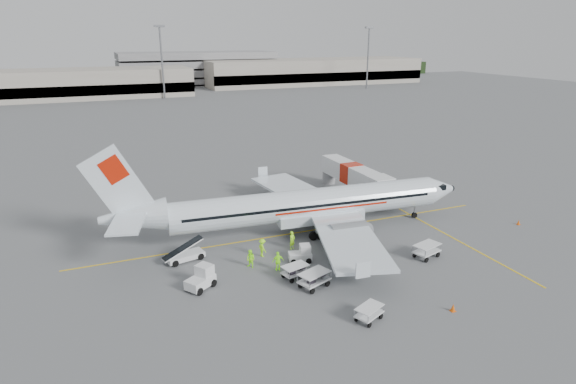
% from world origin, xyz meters
% --- Properties ---
extents(ground, '(360.00, 360.00, 0.00)m').
position_xyz_m(ground, '(0.00, 0.00, 0.00)').
color(ground, '#56595B').
extents(stripe_lead, '(44.00, 0.20, 0.01)m').
position_xyz_m(stripe_lead, '(0.00, 0.00, 0.01)').
color(stripe_lead, yellow).
rests_on(stripe_lead, ground).
extents(stripe_cross, '(0.20, 20.00, 0.01)m').
position_xyz_m(stripe_cross, '(14.00, -8.00, 0.01)').
color(stripe_cross, yellow).
rests_on(stripe_cross, ground).
extents(terminal_west, '(110.00, 22.00, 9.00)m').
position_xyz_m(terminal_west, '(-40.00, 130.00, 4.50)').
color(terminal_west, gray).
rests_on(terminal_west, ground).
extents(terminal_east, '(90.00, 26.00, 10.00)m').
position_xyz_m(terminal_east, '(70.00, 145.00, 5.00)').
color(terminal_east, gray).
rests_on(terminal_east, ground).
extents(parking_garage, '(62.00, 24.00, 14.00)m').
position_xyz_m(parking_garage, '(25.00, 160.00, 7.00)').
color(parking_garage, slate).
rests_on(parking_garage, ground).
extents(treeline, '(300.00, 3.00, 6.00)m').
position_xyz_m(treeline, '(0.00, 175.00, 3.00)').
color(treeline, black).
rests_on(treeline, ground).
extents(mast_center, '(3.20, 1.20, 22.00)m').
position_xyz_m(mast_center, '(5.00, 118.00, 11.00)').
color(mast_center, slate).
rests_on(mast_center, ground).
extents(mast_east, '(3.20, 1.20, 22.00)m').
position_xyz_m(mast_east, '(80.00, 118.00, 11.00)').
color(mast_east, slate).
rests_on(mast_east, ground).
extents(aircraft, '(38.92, 31.59, 10.15)m').
position_xyz_m(aircraft, '(1.41, -0.13, 5.08)').
color(aircraft, white).
rests_on(aircraft, ground).
extents(jet_bridge, '(3.29, 15.46, 4.04)m').
position_xyz_m(jet_bridge, '(11.27, 8.57, 2.02)').
color(jet_bridge, silver).
rests_on(jet_bridge, ground).
extents(belt_loader, '(4.74, 2.64, 2.42)m').
position_xyz_m(belt_loader, '(-11.61, -2.00, 1.21)').
color(belt_loader, silver).
rests_on(belt_loader, ground).
extents(tug_fore, '(2.21, 1.67, 1.51)m').
position_xyz_m(tug_fore, '(3.65, -4.22, 0.76)').
color(tug_fore, silver).
rests_on(tug_fore, ground).
extents(tug_mid, '(2.22, 1.60, 1.55)m').
position_xyz_m(tug_mid, '(-2.18, -6.09, 0.77)').
color(tug_mid, silver).
rests_on(tug_mid, ground).
extents(tug_aft, '(2.71, 2.45, 1.83)m').
position_xyz_m(tug_aft, '(-11.45, -7.49, 0.91)').
color(tug_aft, silver).
rests_on(tug_aft, ground).
extents(cart_loaded_a, '(2.89, 2.29, 1.32)m').
position_xyz_m(cart_loaded_a, '(-3.01, -10.76, 0.66)').
color(cart_loaded_a, silver).
rests_on(cart_loaded_a, ground).
extents(cart_loaded_b, '(2.42, 1.77, 1.13)m').
position_xyz_m(cart_loaded_b, '(-3.79, -8.74, 0.57)').
color(cart_loaded_b, silver).
rests_on(cart_loaded_b, ground).
extents(cart_empty_a, '(2.41, 1.99, 1.09)m').
position_xyz_m(cart_empty_a, '(-1.44, -16.49, 0.54)').
color(cart_empty_a, silver).
rests_on(cart_empty_a, ground).
extents(cart_empty_b, '(2.78, 2.09, 1.29)m').
position_xyz_m(cart_empty_b, '(8.76, -9.71, 0.64)').
color(cart_empty_b, silver).
rests_on(cart_empty_b, ground).
extents(cone_nose, '(0.34, 0.34, 0.55)m').
position_xyz_m(cone_nose, '(22.89, -6.95, 0.28)').
color(cone_nose, '#EB5708').
rests_on(cone_nose, ground).
extents(cone_port, '(0.39, 0.39, 0.63)m').
position_xyz_m(cone_port, '(-4.37, 10.99, 0.31)').
color(cone_port, '#EB5708').
rests_on(cone_port, ground).
extents(cone_stbd, '(0.37, 0.37, 0.60)m').
position_xyz_m(cone_stbd, '(4.85, -17.83, 0.30)').
color(cone_stbd, '#EB5708').
rests_on(cone_stbd, ground).
extents(crew_a, '(0.76, 0.67, 1.75)m').
position_xyz_m(crew_a, '(-1.78, -3.36, 0.87)').
color(crew_a, '#96F41A').
rests_on(crew_a, ground).
extents(crew_b, '(0.97, 1.01, 1.65)m').
position_xyz_m(crew_b, '(-6.62, -5.57, 0.82)').
color(crew_b, '#96F41A').
rests_on(crew_b, ground).
extents(crew_c, '(0.82, 1.20, 1.70)m').
position_xyz_m(crew_c, '(-4.94, -3.85, 0.85)').
color(crew_c, '#96F41A').
rests_on(crew_c, ground).
extents(crew_d, '(1.03, 0.49, 1.72)m').
position_xyz_m(crew_d, '(-4.61, -6.93, 0.86)').
color(crew_d, '#96F41A').
rests_on(crew_d, ground).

